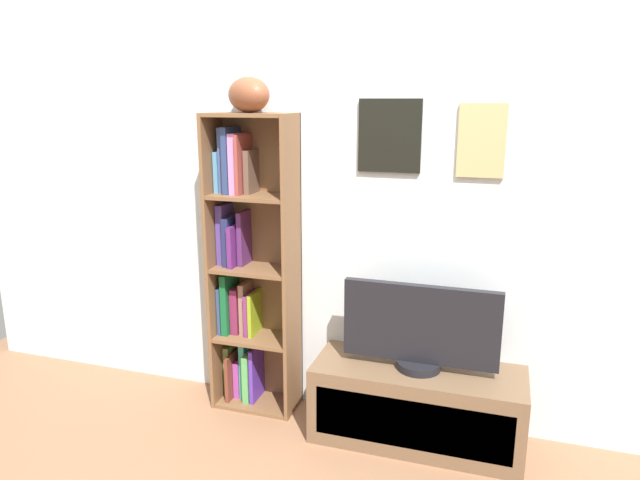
{
  "coord_description": "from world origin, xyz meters",
  "views": [
    {
      "loc": [
        0.81,
        -1.75,
        1.72
      ],
      "look_at": [
        -0.03,
        0.85,
        1.04
      ],
      "focal_mm": 32.12,
      "sensor_mm": 36.0,
      "label": 1
    }
  ],
  "objects_px": {
    "bookshelf": "(247,269)",
    "tv_stand": "(417,405)",
    "television": "(420,328)",
    "football": "(249,95)"
  },
  "relations": [
    {
      "from": "football",
      "to": "tv_stand",
      "type": "relative_size",
      "value": 0.26
    },
    {
      "from": "television",
      "to": "bookshelf",
      "type": "bearing_deg",
      "value": 173.6
    },
    {
      "from": "football",
      "to": "television",
      "type": "relative_size",
      "value": 0.36
    },
    {
      "from": "tv_stand",
      "to": "football",
      "type": "bearing_deg",
      "value": 175.08
    },
    {
      "from": "tv_stand",
      "to": "television",
      "type": "distance_m",
      "value": 0.42
    },
    {
      "from": "tv_stand",
      "to": "television",
      "type": "height_order",
      "value": "television"
    },
    {
      "from": "tv_stand",
      "to": "television",
      "type": "xyz_separation_m",
      "value": [
        0.0,
        0.0,
        0.42
      ]
    },
    {
      "from": "bookshelf",
      "to": "tv_stand",
      "type": "distance_m",
      "value": 1.15
    },
    {
      "from": "bookshelf",
      "to": "football",
      "type": "xyz_separation_m",
      "value": [
        0.05,
        -0.03,
        0.93
      ]
    },
    {
      "from": "television",
      "to": "tv_stand",
      "type": "bearing_deg",
      "value": -90.0
    }
  ]
}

